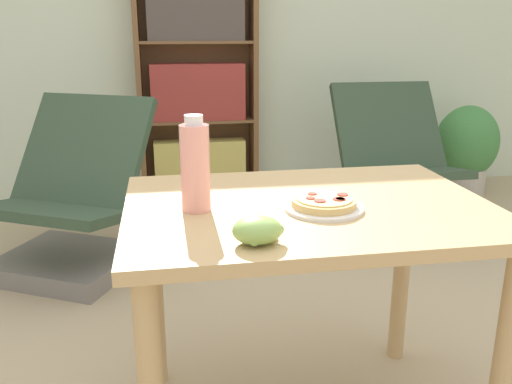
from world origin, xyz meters
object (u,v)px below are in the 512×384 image
at_px(lounge_chair_near, 71,217).
at_px(bookshelf, 198,89).
at_px(grape_bunch, 257,231).
at_px(lounge_chair_far, 395,180).
at_px(drink_bottle, 195,166).
at_px(potted_plant_floor, 466,150).
at_px(pizza_on_plate, 324,204).

relative_size(lounge_chair_near, bookshelf, 0.58).
bearing_deg(bookshelf, lounge_chair_near, -122.14).
xyz_separation_m(grape_bunch, lounge_chair_far, (1.26, 2.02, -0.50)).
bearing_deg(drink_bottle, bookshelf, 85.98).
bearing_deg(drink_bottle, lounge_chair_near, 112.72).
relative_size(drink_bottle, potted_plant_floor, 0.38).
relative_size(pizza_on_plate, lounge_chair_near, 0.22).
height_order(grape_bunch, lounge_chair_near, lounge_chair_near).
distance_m(pizza_on_plate, grape_bunch, 0.30).
xyz_separation_m(grape_bunch, drink_bottle, (-0.12, 0.26, 0.09)).
height_order(lounge_chair_far, potted_plant_floor, lounge_chair_far).
relative_size(lounge_chair_far, potted_plant_floor, 1.28).
bearing_deg(potted_plant_floor, drink_bottle, -133.90).
height_order(pizza_on_plate, bookshelf, bookshelf).
distance_m(pizza_on_plate, potted_plant_floor, 2.93).
height_order(grape_bunch, drink_bottle, drink_bottle).
height_order(grape_bunch, bookshelf, bookshelf).
distance_m(bookshelf, potted_plant_floor, 2.04).
height_order(grape_bunch, lounge_chair_far, lounge_chair_far).
height_order(grape_bunch, potted_plant_floor, grape_bunch).
bearing_deg(lounge_chair_near, bookshelf, 85.53).
relative_size(pizza_on_plate, bookshelf, 0.13).
height_order(pizza_on_plate, lounge_chair_far, lounge_chair_far).
bearing_deg(lounge_chair_far, potted_plant_floor, 31.21).
bearing_deg(potted_plant_floor, bookshelf, 169.98).
xyz_separation_m(pizza_on_plate, bookshelf, (-0.16, 2.62, 0.04)).
height_order(drink_bottle, lounge_chair_near, drink_bottle).
distance_m(pizza_on_plate, lounge_chair_near, 1.76).
distance_m(lounge_chair_near, potted_plant_floor, 2.84).
height_order(pizza_on_plate, potted_plant_floor, pizza_on_plate).
bearing_deg(potted_plant_floor, pizza_on_plate, -128.26).
xyz_separation_m(drink_bottle, lounge_chair_near, (-0.57, 1.37, -0.59)).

